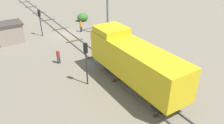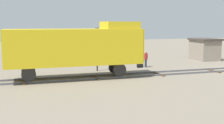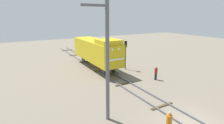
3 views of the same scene
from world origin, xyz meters
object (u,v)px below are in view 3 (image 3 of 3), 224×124
Objects in this scene: worker_near_track at (169,121)px; catenary_mast at (107,61)px; locomotive at (97,50)px; worker_by_signal at (156,72)px; traffic_signal_mid at (126,50)px.

catenary_mast is at bearing -12.50° from worker_near_track.
worker_by_signal is (4.20, -8.05, -1.78)m from locomotive.
worker_near_track is at bearing -113.03° from traffic_signal_mid.
catenary_mast is at bearing 93.93° from worker_by_signal.
worker_near_track is 10.48m from worker_by_signal.
worker_by_signal is 0.19× the size of catenary_mast.
traffic_signal_mid is 2.47× the size of worker_by_signal.
worker_by_signal is at bearing -62.46° from locomotive.
locomotive is 6.82× the size of worker_by_signal.
worker_near_track is 5.77m from catenary_mast.
worker_by_signal is (0.80, -5.51, -1.92)m from traffic_signal_mid.
worker_near_track is (-5.80, -13.64, -1.92)m from traffic_signal_mid.
catenary_mast reaches higher than locomotive.
catenary_mast reaches higher than traffic_signal_mid.
traffic_signal_mid is 5.89m from worker_by_signal.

